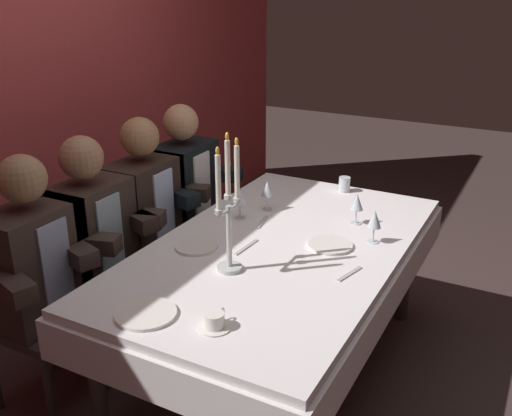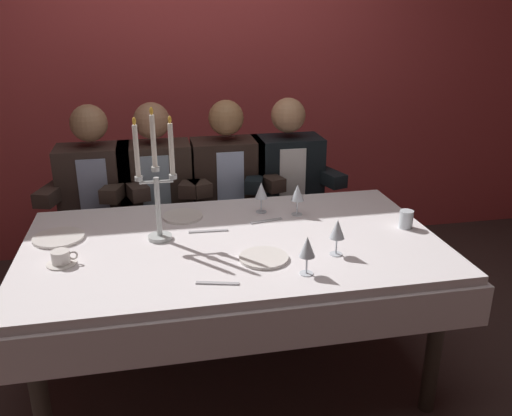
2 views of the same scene
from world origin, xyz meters
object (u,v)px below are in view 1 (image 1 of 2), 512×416
at_px(wine_glass_1, 375,220).
at_px(seated_diner_2, 144,206).
at_px(dinner_plate_2, 330,245).
at_px(seated_diner_3, 183,186).
at_px(candelabra, 229,216).
at_px(seated_diner_0, 34,263).
at_px(dinner_plate_1, 197,246).
at_px(dining_table, 279,267).
at_px(dinner_plate_0, 146,314).
at_px(seated_diner_1, 89,235).
at_px(coffee_cup_0, 214,321).
at_px(wine_glass_2, 357,203).
at_px(wine_glass_3, 240,198).
at_px(wine_glass_0, 267,190).
at_px(water_tumbler_0, 344,184).

distance_m(wine_glass_1, seated_diner_2, 1.28).
bearing_deg(dinner_plate_2, seated_diner_3, 70.76).
distance_m(candelabra, seated_diner_0, 0.92).
relative_size(dinner_plate_1, wine_glass_1, 1.24).
height_order(dinner_plate_2, seated_diner_2, seated_diner_2).
height_order(dining_table, candelabra, candelabra).
xyz_separation_m(dinner_plate_1, seated_diner_2, (0.31, 0.56, -0.01)).
relative_size(dinner_plate_0, seated_diner_1, 0.19).
height_order(dinner_plate_1, coffee_cup_0, coffee_cup_0).
height_order(wine_glass_1, wine_glass_2, same).
bearing_deg(seated_diner_2, seated_diner_0, 180.00).
height_order(dinner_plate_0, wine_glass_3, wine_glass_3).
bearing_deg(seated_diner_0, wine_glass_0, -30.94).
height_order(dinner_plate_1, seated_diner_2, seated_diner_2).
relative_size(dinner_plate_1, seated_diner_3, 0.16).
relative_size(wine_glass_1, seated_diner_2, 0.13).
relative_size(dinner_plate_0, coffee_cup_0, 1.78).
bearing_deg(seated_diner_2, dinner_plate_2, -90.37).
distance_m(dining_table, dinner_plate_2, 0.27).
bearing_deg(seated_diner_1, seated_diner_3, 0.00).
relative_size(water_tumbler_0, seated_diner_2, 0.07).
bearing_deg(candelabra, seated_diner_0, 113.34).
bearing_deg(seated_diner_2, seated_diner_1, 180.00).
bearing_deg(seated_diner_0, dining_table, -52.61).
height_order(dining_table, wine_glass_3, wine_glass_3).
xyz_separation_m(dinner_plate_0, seated_diner_3, (1.28, 0.71, -0.01)).
relative_size(coffee_cup_0, seated_diner_0, 0.11).
bearing_deg(wine_glass_2, dining_table, 150.37).
bearing_deg(wine_glass_1, water_tumbler_0, 31.01).
bearing_deg(dinner_plate_2, wine_glass_2, -2.72).
distance_m(wine_glass_2, water_tumbler_0, 0.49).
height_order(dinner_plate_2, wine_glass_0, wine_glass_0).
relative_size(candelabra, seated_diner_3, 0.49).
distance_m(wine_glass_0, wine_glass_1, 0.65).
bearing_deg(dinner_plate_1, dining_table, -57.81).
relative_size(dinner_plate_2, coffee_cup_0, 1.61).
bearing_deg(dinner_plate_2, wine_glass_3, 79.23).
relative_size(dining_table, seated_diner_1, 1.56).
bearing_deg(wine_glass_0, wine_glass_3, 157.44).
distance_m(coffee_cup_0, seated_diner_0, 0.99).
xyz_separation_m(coffee_cup_0, seated_diner_0, (0.06, 0.99, -0.03)).
distance_m(dinner_plate_1, water_tumbler_0, 1.11).
bearing_deg(coffee_cup_0, wine_glass_0, 17.56).
relative_size(wine_glass_1, wine_glass_3, 1.00).
relative_size(candelabra, water_tumbler_0, 6.96).
height_order(wine_glass_0, wine_glass_2, same).
height_order(dinner_plate_2, seated_diner_3, seated_diner_3).
height_order(wine_glass_3, water_tumbler_0, wine_glass_3).
xyz_separation_m(wine_glass_1, seated_diner_1, (-0.57, 1.27, -0.12)).
relative_size(candelabra, seated_diner_1, 0.49).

